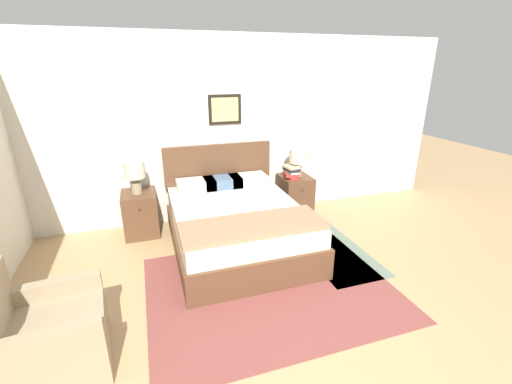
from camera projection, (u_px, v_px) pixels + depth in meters
name	position (u px, v px, depth m)	size (l,w,h in m)	color
wall_back	(215.00, 130.00, 4.90)	(7.44, 0.09, 2.60)	silver
area_rug_main	(270.00, 287.00, 3.56)	(2.47, 1.95, 0.01)	brown
area_rug_bedside	(331.00, 249.00, 4.31)	(0.74, 1.54, 0.01)	slate
bed	(237.00, 224.00, 4.29)	(1.56, 2.03, 1.12)	brown
armchair	(46.00, 338.00, 2.52)	(0.82, 0.79, 0.85)	#998466
nightstand_near_window	(141.00, 213.00, 4.62)	(0.44, 0.52, 0.59)	brown
nightstand_by_door	(295.00, 195.00, 5.29)	(0.44, 0.52, 0.59)	brown
table_lamp_near_window	(135.00, 173.00, 4.41)	(0.26, 0.26, 0.42)	gray
table_lamp_by_door	(298.00, 158.00, 5.09)	(0.26, 0.26, 0.42)	gray
book_thick_bottom	(291.00, 177.00, 5.11)	(0.18, 0.26, 0.04)	#B7332D
book_hardcover_middle	(291.00, 174.00, 5.09)	(0.24, 0.26, 0.04)	#B7332D
book_novel_upper	(291.00, 172.00, 5.08)	(0.16, 0.27, 0.03)	silver
book_slim_near_top	(291.00, 169.00, 5.07)	(0.18, 0.27, 0.04)	#232328
book_paperback_top	(291.00, 167.00, 5.06)	(0.22, 0.26, 0.03)	beige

